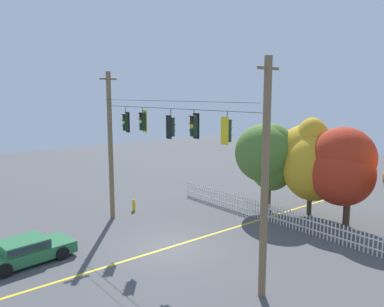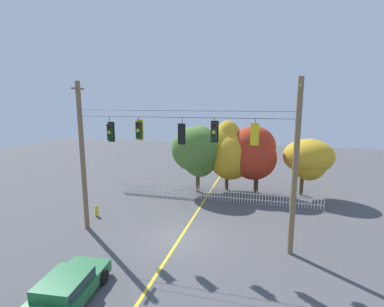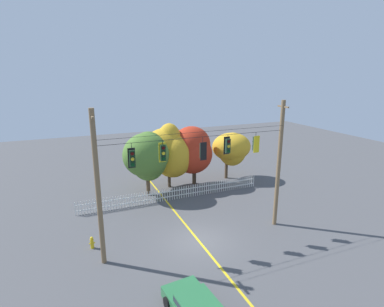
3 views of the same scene
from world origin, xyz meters
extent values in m
plane|color=#4C4C4F|center=(0.00, 0.00, 0.00)|extent=(80.00, 80.00, 0.00)
cube|color=gold|center=(0.00, 0.00, 0.00)|extent=(0.16, 36.00, 0.01)
cylinder|color=brown|center=(-6.21, 0.00, 4.61)|extent=(0.29, 0.29, 9.22)
cylinder|color=brown|center=(6.21, 0.00, 4.61)|extent=(0.29, 0.29, 9.22)
cube|color=brown|center=(-6.21, 0.00, 8.77)|extent=(0.10, 1.10, 0.10)
cube|color=brown|center=(6.21, 0.00, 8.77)|extent=(0.10, 1.10, 0.10)
cylinder|color=black|center=(0.00, 0.00, 7.17)|extent=(12.21, 0.02, 0.02)
cylinder|color=black|center=(0.00, -0.25, 7.54)|extent=(12.21, 0.02, 0.02)
cylinder|color=black|center=(-4.21, 0.00, 6.95)|extent=(0.03, 0.03, 0.43)
cube|color=black|center=(-4.21, 0.13, 6.25)|extent=(0.43, 0.02, 1.19)
cube|color=black|center=(-4.21, 0.00, 6.25)|extent=(0.30, 0.24, 0.96)
cylinder|color=#410706|center=(-4.21, -0.14, 6.57)|extent=(0.20, 0.03, 0.20)
cube|color=black|center=(-4.21, -0.18, 6.69)|extent=(0.22, 0.12, 0.06)
cylinder|color=yellow|center=(-4.21, -0.14, 6.25)|extent=(0.20, 0.03, 0.20)
cube|color=black|center=(-4.21, -0.18, 6.37)|extent=(0.22, 0.12, 0.06)
cylinder|color=#073513|center=(-4.21, -0.14, 5.93)|extent=(0.20, 0.03, 0.20)
cube|color=black|center=(-4.21, -0.18, 6.05)|extent=(0.22, 0.12, 0.06)
cylinder|color=black|center=(-2.37, 0.00, 7.03)|extent=(0.03, 0.03, 0.28)
cube|color=yellow|center=(-2.37, 0.13, 6.41)|extent=(0.43, 0.02, 1.20)
cube|color=black|center=(-2.37, 0.00, 6.41)|extent=(0.30, 0.24, 0.97)
cylinder|color=#410706|center=(-2.37, -0.14, 6.73)|extent=(0.20, 0.03, 0.20)
cube|color=black|center=(-2.37, -0.18, 6.84)|extent=(0.22, 0.12, 0.06)
cylinder|color=yellow|center=(-2.37, -0.14, 6.41)|extent=(0.20, 0.03, 0.20)
cube|color=black|center=(-2.37, -0.18, 6.52)|extent=(0.22, 0.12, 0.06)
cylinder|color=#073513|center=(-2.37, -0.14, 6.08)|extent=(0.20, 0.03, 0.20)
cube|color=black|center=(-2.37, -0.18, 6.20)|extent=(0.22, 0.12, 0.06)
cylinder|color=black|center=(0.23, 0.00, 6.95)|extent=(0.03, 0.03, 0.43)
cube|color=black|center=(0.23, -0.13, 6.27)|extent=(0.43, 0.02, 1.15)
cube|color=#1E3323|center=(0.23, 0.00, 6.27)|extent=(0.30, 0.24, 0.93)
cylinder|color=#410706|center=(0.23, 0.14, 6.58)|extent=(0.20, 0.03, 0.20)
cube|color=#1E3323|center=(0.23, 0.18, 6.70)|extent=(0.22, 0.12, 0.06)
cylinder|color=yellow|center=(0.23, 0.14, 6.27)|extent=(0.20, 0.03, 0.20)
cube|color=#1E3323|center=(0.23, 0.18, 6.39)|extent=(0.22, 0.12, 0.06)
cylinder|color=#073513|center=(0.23, 0.14, 5.96)|extent=(0.20, 0.03, 0.20)
cube|color=#1E3323|center=(0.23, 0.18, 6.08)|extent=(0.22, 0.12, 0.06)
cylinder|color=black|center=(2.00, 0.00, 7.03)|extent=(0.03, 0.03, 0.27)
cube|color=black|center=(2.00, 0.13, 6.43)|extent=(0.43, 0.02, 1.17)
cube|color=#1E3323|center=(2.00, 0.00, 6.43)|extent=(0.30, 0.24, 0.94)
cylinder|color=#410706|center=(2.00, -0.14, 6.74)|extent=(0.20, 0.03, 0.20)
cube|color=#1E3323|center=(2.00, -0.18, 6.86)|extent=(0.22, 0.12, 0.06)
cylinder|color=yellow|center=(2.00, -0.14, 6.43)|extent=(0.20, 0.03, 0.20)
cube|color=#1E3323|center=(2.00, -0.18, 6.54)|extent=(0.22, 0.12, 0.06)
cylinder|color=#073513|center=(2.00, -0.14, 6.11)|extent=(0.20, 0.03, 0.20)
cube|color=#1E3323|center=(2.00, -0.18, 6.23)|extent=(0.22, 0.12, 0.06)
cylinder|color=black|center=(4.13, 0.00, 7.00)|extent=(0.03, 0.03, 0.33)
cube|color=yellow|center=(4.13, -0.13, 6.37)|extent=(0.43, 0.02, 1.15)
cube|color=#1E3323|center=(4.13, 0.00, 6.37)|extent=(0.30, 0.24, 0.93)
cylinder|color=#410706|center=(4.13, 0.14, 6.68)|extent=(0.20, 0.03, 0.20)
cube|color=#1E3323|center=(4.13, 0.18, 6.80)|extent=(0.22, 0.12, 0.06)
cylinder|color=yellow|center=(4.13, 0.14, 6.37)|extent=(0.20, 0.03, 0.20)
cube|color=#1E3323|center=(4.13, 0.18, 6.49)|extent=(0.22, 0.12, 0.06)
cylinder|color=#073513|center=(4.13, 0.14, 6.06)|extent=(0.20, 0.03, 0.20)
cube|color=#1E3323|center=(4.13, 0.18, 6.18)|extent=(0.22, 0.12, 0.06)
cube|color=silver|center=(-7.52, 7.20, 0.57)|extent=(0.06, 0.04, 1.13)
cube|color=silver|center=(-7.29, 7.20, 0.57)|extent=(0.06, 0.04, 1.13)
cube|color=silver|center=(-7.07, 7.20, 0.57)|extent=(0.06, 0.04, 1.13)
cube|color=silver|center=(-6.84, 7.20, 0.57)|extent=(0.06, 0.04, 1.13)
cube|color=silver|center=(-6.62, 7.20, 0.57)|extent=(0.06, 0.04, 1.13)
cube|color=silver|center=(-6.39, 7.20, 0.57)|extent=(0.06, 0.04, 1.13)
cube|color=silver|center=(-6.17, 7.20, 0.57)|extent=(0.06, 0.04, 1.13)
cube|color=silver|center=(-5.94, 7.20, 0.57)|extent=(0.06, 0.04, 1.13)
cube|color=silver|center=(-5.72, 7.20, 0.57)|extent=(0.06, 0.04, 1.13)
cube|color=silver|center=(-5.49, 7.20, 0.57)|extent=(0.06, 0.04, 1.13)
cube|color=silver|center=(-5.27, 7.20, 0.57)|extent=(0.06, 0.04, 1.13)
cube|color=silver|center=(-5.04, 7.20, 0.57)|extent=(0.06, 0.04, 1.13)
cube|color=silver|center=(-4.82, 7.20, 0.57)|extent=(0.06, 0.04, 1.13)
cube|color=silver|center=(-4.59, 7.20, 0.57)|extent=(0.06, 0.04, 1.13)
cube|color=silver|center=(-4.37, 7.20, 0.57)|extent=(0.06, 0.04, 1.13)
cube|color=silver|center=(-4.14, 7.20, 0.57)|extent=(0.06, 0.04, 1.13)
cube|color=silver|center=(-3.91, 7.20, 0.57)|extent=(0.06, 0.04, 1.13)
cube|color=silver|center=(-3.69, 7.20, 0.57)|extent=(0.06, 0.04, 1.13)
cube|color=silver|center=(-3.46, 7.20, 0.57)|extent=(0.06, 0.04, 1.13)
cube|color=silver|center=(-3.24, 7.20, 0.57)|extent=(0.06, 0.04, 1.13)
cube|color=silver|center=(-3.01, 7.20, 0.57)|extent=(0.06, 0.04, 1.13)
cube|color=silver|center=(-2.79, 7.20, 0.57)|extent=(0.06, 0.04, 1.13)
cube|color=silver|center=(-2.56, 7.20, 0.57)|extent=(0.06, 0.04, 1.13)
cube|color=silver|center=(-2.34, 7.20, 0.57)|extent=(0.06, 0.04, 1.13)
cube|color=silver|center=(-2.11, 7.20, 0.57)|extent=(0.06, 0.04, 1.13)
cube|color=silver|center=(-1.89, 7.20, 0.57)|extent=(0.06, 0.04, 1.13)
cube|color=silver|center=(-1.66, 7.20, 0.57)|extent=(0.06, 0.04, 1.13)
cube|color=silver|center=(-1.44, 7.20, 0.57)|extent=(0.06, 0.04, 1.13)
cube|color=silver|center=(-1.21, 7.20, 0.57)|extent=(0.06, 0.04, 1.13)
cube|color=silver|center=(-0.99, 7.20, 0.57)|extent=(0.06, 0.04, 1.13)
cube|color=silver|center=(-0.76, 7.20, 0.57)|extent=(0.06, 0.04, 1.13)
cube|color=silver|center=(-0.54, 7.20, 0.57)|extent=(0.06, 0.04, 1.13)
cube|color=silver|center=(-0.31, 7.20, 0.57)|extent=(0.06, 0.04, 1.13)
cube|color=silver|center=(-0.09, 7.20, 0.57)|extent=(0.06, 0.04, 1.13)
cube|color=silver|center=(0.14, 7.20, 0.57)|extent=(0.06, 0.04, 1.13)
cube|color=silver|center=(0.36, 7.20, 0.57)|extent=(0.06, 0.04, 1.13)
cube|color=silver|center=(0.59, 7.20, 0.57)|extent=(0.06, 0.04, 1.13)
cube|color=silver|center=(0.81, 7.20, 0.57)|extent=(0.06, 0.04, 1.13)
cube|color=silver|center=(1.04, 7.20, 0.57)|extent=(0.06, 0.04, 1.13)
cube|color=silver|center=(1.26, 7.20, 0.57)|extent=(0.06, 0.04, 1.13)
cube|color=silver|center=(1.49, 7.20, 0.57)|extent=(0.06, 0.04, 1.13)
cube|color=silver|center=(1.71, 7.20, 0.57)|extent=(0.06, 0.04, 1.13)
cube|color=silver|center=(1.94, 7.20, 0.57)|extent=(0.06, 0.04, 1.13)
cube|color=silver|center=(2.16, 7.20, 0.57)|extent=(0.06, 0.04, 1.13)
cube|color=silver|center=(2.39, 7.20, 0.57)|extent=(0.06, 0.04, 1.13)
cube|color=silver|center=(2.61, 7.20, 0.57)|extent=(0.06, 0.04, 1.13)
cube|color=silver|center=(2.84, 7.20, 0.57)|extent=(0.06, 0.04, 1.13)
cube|color=silver|center=(3.06, 7.20, 0.57)|extent=(0.06, 0.04, 1.13)
cube|color=silver|center=(3.29, 7.20, 0.57)|extent=(0.06, 0.04, 1.13)
cube|color=silver|center=(3.52, 7.20, 0.57)|extent=(0.06, 0.04, 1.13)
cube|color=silver|center=(3.74, 7.20, 0.57)|extent=(0.06, 0.04, 1.13)
cube|color=silver|center=(3.97, 7.20, 0.57)|extent=(0.06, 0.04, 1.13)
cube|color=silver|center=(4.19, 7.20, 0.57)|extent=(0.06, 0.04, 1.13)
cube|color=silver|center=(4.42, 7.20, 0.57)|extent=(0.06, 0.04, 1.13)
cube|color=silver|center=(4.64, 7.20, 0.57)|extent=(0.06, 0.04, 1.13)
cube|color=silver|center=(4.87, 7.20, 0.57)|extent=(0.06, 0.04, 1.13)
cube|color=silver|center=(5.09, 7.20, 0.57)|extent=(0.06, 0.04, 1.13)
cube|color=silver|center=(5.32, 7.20, 0.57)|extent=(0.06, 0.04, 1.13)
cube|color=silver|center=(5.54, 7.20, 0.57)|extent=(0.06, 0.04, 1.13)
cube|color=silver|center=(5.77, 7.20, 0.57)|extent=(0.06, 0.04, 1.13)
cube|color=silver|center=(5.99, 7.20, 0.57)|extent=(0.06, 0.04, 1.13)
cube|color=silver|center=(6.22, 7.20, 0.57)|extent=(0.06, 0.04, 1.13)
cube|color=silver|center=(6.44, 7.20, 0.57)|extent=(0.06, 0.04, 1.13)
cube|color=silver|center=(6.67, 7.20, 0.57)|extent=(0.06, 0.04, 1.13)
cube|color=silver|center=(6.89, 7.20, 0.57)|extent=(0.06, 0.04, 1.13)
cube|color=silver|center=(7.12, 7.20, 0.57)|extent=(0.06, 0.04, 1.13)
cube|color=silver|center=(7.34, 7.20, 0.57)|extent=(0.06, 0.04, 1.13)
cube|color=silver|center=(7.57, 7.20, 0.57)|extent=(0.06, 0.04, 1.13)
cube|color=silver|center=(7.79, 7.20, 0.57)|extent=(0.06, 0.04, 1.13)
cube|color=silver|center=(8.02, 7.20, 0.57)|extent=(0.06, 0.04, 1.13)
cube|color=silver|center=(8.24, 7.20, 0.57)|extent=(0.06, 0.04, 1.13)
cube|color=silver|center=(8.47, 7.20, 0.57)|extent=(0.06, 0.04, 1.13)
cube|color=silver|center=(8.69, 7.20, 0.57)|extent=(0.06, 0.04, 1.13)
cube|color=silver|center=(8.92, 7.20, 0.57)|extent=(0.06, 0.04, 1.13)
cube|color=silver|center=(9.14, 7.20, 0.57)|extent=(0.06, 0.04, 1.13)
cube|color=silver|center=(0.81, 7.23, 0.34)|extent=(16.66, 0.03, 0.08)
cube|color=silver|center=(0.81, 7.23, 0.81)|extent=(16.66, 0.03, 0.08)
cylinder|color=brown|center=(-1.08, 9.13, 1.16)|extent=(0.35, 0.35, 2.32)
ellipsoid|color=#4C752D|center=(-0.93, 9.19, 3.68)|extent=(3.49, 3.08, 4.56)
ellipsoid|color=#4C752D|center=(-1.26, 8.78, 3.95)|extent=(4.13, 3.67, 3.93)
cylinder|color=#473828|center=(1.37, 10.33, 0.98)|extent=(0.31, 0.31, 1.96)
ellipsoid|color=gold|center=(1.70, 10.05, 3.28)|extent=(3.93, 3.76, 4.31)
ellipsoid|color=gold|center=(0.90, 10.36, 3.77)|extent=(4.11, 3.53, 4.30)
ellipsoid|color=gold|center=(1.41, 10.22, 4.27)|extent=(2.55, 2.36, 4.28)
cylinder|color=#473828|center=(4.01, 10.24, 1.04)|extent=(0.40, 0.40, 2.08)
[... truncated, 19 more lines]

